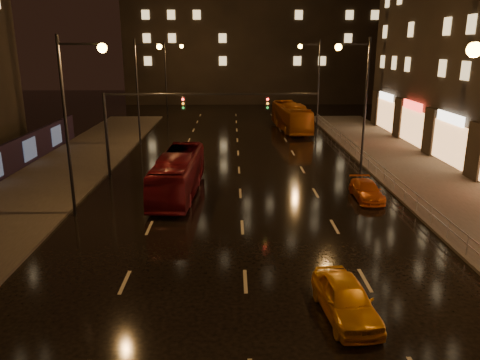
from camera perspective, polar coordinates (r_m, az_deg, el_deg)
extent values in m
plane|color=black|center=(34.79, -0.07, 0.38)|extent=(140.00, 140.00, 0.00)
cube|color=#38332D|center=(32.68, -24.34, -2.01)|extent=(7.00, 70.00, 0.15)
cube|color=#38332D|center=(33.09, 24.16, -1.77)|extent=(7.00, 70.00, 0.15)
cylinder|color=black|center=(35.27, -15.93, 5.15)|extent=(0.22, 0.22, 6.20)
cube|color=black|center=(33.68, -3.53, 10.40)|extent=(15.20, 0.14, 0.14)
cube|color=black|center=(33.90, -6.94, 9.25)|extent=(0.32, 0.18, 0.95)
cube|color=black|center=(33.81, 3.36, 9.32)|extent=(0.32, 0.18, 0.95)
sphere|color=#FF1E19|center=(33.75, -6.98, 9.73)|extent=(0.18, 0.18, 0.18)
sphere|color=#F9AC31|center=(17.34, 26.67, 14.01)|extent=(0.50, 0.50, 0.50)
cylinder|color=#99999E|center=(59.13, 9.58, 7.35)|extent=(0.04, 0.04, 1.00)
cube|color=#99999E|center=(34.28, 17.29, 1.30)|extent=(0.05, 56.00, 0.05)
cube|color=#99999E|center=(34.38, 17.24, 0.66)|extent=(0.05, 56.00, 0.05)
imported|color=maroon|center=(30.70, -7.55, 0.74)|extent=(2.79, 9.95, 2.74)
imported|color=#9B4F0F|center=(54.32, 6.25, 7.65)|extent=(3.58, 11.11, 3.04)
imported|color=orange|center=(17.69, 12.77, -13.92)|extent=(2.09, 4.27, 1.40)
imported|color=#D15A13|center=(30.73, 15.18, -1.24)|extent=(1.59, 3.90, 1.13)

